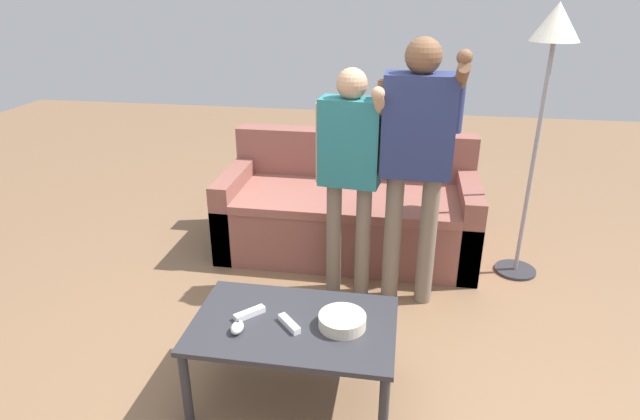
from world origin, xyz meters
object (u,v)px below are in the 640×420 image
(floor_lamp, at_px, (552,52))
(player_right, at_px, (417,146))
(couch, at_px, (349,211))
(game_remote_nunchuk, at_px, (237,327))
(snack_bowl, at_px, (342,321))
(game_remote_wand_far, at_px, (250,313))
(coffee_table, at_px, (294,331))
(player_center, at_px, (350,160))
(game_remote_wand_near, at_px, (289,324))

(floor_lamp, xyz_separation_m, player_right, (-0.76, -0.48, -0.48))
(couch, relative_size, game_remote_nunchuk, 20.96)
(snack_bowl, xyz_separation_m, game_remote_wand_far, (-0.44, 0.01, -0.01))
(floor_lamp, bearing_deg, player_right, -147.90)
(game_remote_wand_far, bearing_deg, game_remote_nunchuk, -98.54)
(floor_lamp, bearing_deg, coffee_table, -131.85)
(player_center, relative_size, game_remote_wand_far, 10.59)
(couch, relative_size, player_right, 1.14)
(game_remote_wand_near, bearing_deg, floor_lamp, 48.51)
(couch, bearing_deg, game_remote_wand_near, -93.05)
(floor_lamp, height_order, player_center, floor_lamp)
(game_remote_wand_near, bearing_deg, couch, 86.95)
(snack_bowl, distance_m, game_remote_nunchuk, 0.48)
(player_right, bearing_deg, game_remote_nunchuk, -125.49)
(floor_lamp, bearing_deg, couch, 171.04)
(coffee_table, distance_m, game_remote_wand_near, 0.07)
(couch, bearing_deg, player_right, -55.91)
(game_remote_nunchuk, xyz_separation_m, player_right, (0.76, 1.07, 0.57))
(player_right, bearing_deg, game_remote_wand_far, -128.31)
(couch, relative_size, game_remote_wand_near, 13.60)
(game_remote_nunchuk, relative_size, player_right, 0.05)
(couch, xyz_separation_m, player_right, (0.45, -0.67, 0.72))
(couch, xyz_separation_m, floor_lamp, (1.21, -0.19, 1.20))
(game_remote_wand_far, bearing_deg, game_remote_wand_near, -13.95)
(coffee_table, relative_size, game_remote_wand_far, 6.97)
(player_right, xyz_separation_m, game_remote_wand_near, (-0.54, -0.99, -0.58))
(snack_bowl, height_order, game_remote_nunchuk, snack_bowl)
(snack_bowl, xyz_separation_m, game_remote_nunchuk, (-0.46, -0.12, -0.01))
(coffee_table, relative_size, floor_lamp, 0.53)
(coffee_table, xyz_separation_m, snack_bowl, (0.23, 0.01, 0.08))
(coffee_table, xyz_separation_m, game_remote_wand_far, (-0.22, 0.02, 0.07))
(coffee_table, bearing_deg, game_remote_nunchuk, -154.86)
(coffee_table, height_order, player_right, player_right)
(player_center, bearing_deg, snack_bowl, -85.04)
(couch, height_order, coffee_table, couch)
(coffee_table, distance_m, snack_bowl, 0.24)
(couch, height_order, player_center, player_center)
(coffee_table, xyz_separation_m, player_right, (0.53, 0.96, 0.65))
(floor_lamp, relative_size, game_remote_wand_near, 13.11)
(floor_lamp, distance_m, game_remote_wand_far, 2.32)
(coffee_table, bearing_deg, game_remote_wand_far, 175.38)
(snack_bowl, relative_size, game_remote_nunchuk, 2.49)
(snack_bowl, height_order, player_center, player_center)
(couch, relative_size, floor_lamp, 1.04)
(coffee_table, distance_m, game_remote_wand_far, 0.23)
(game_remote_nunchuk, distance_m, player_center, 1.25)
(coffee_table, bearing_deg, player_right, 61.24)
(snack_bowl, relative_size, player_right, 0.14)
(floor_lamp, height_order, player_right, floor_lamp)
(player_right, bearing_deg, couch, 124.09)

